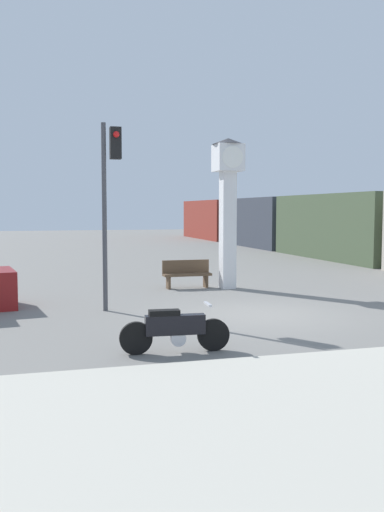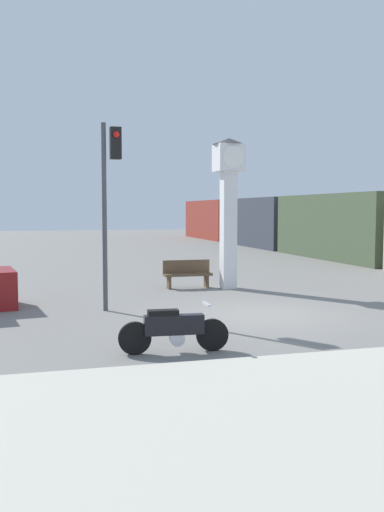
# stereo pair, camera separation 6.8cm
# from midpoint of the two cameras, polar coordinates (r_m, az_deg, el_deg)

# --- Properties ---
(ground_plane) EXTENTS (120.00, 120.00, 0.00)m
(ground_plane) POSITION_cam_midpoint_polar(r_m,az_deg,el_deg) (14.25, 7.09, -5.85)
(ground_plane) COLOR slate
(motorcycle) EXTENTS (2.02, 0.44, 0.89)m
(motorcycle) POSITION_cam_midpoint_polar(r_m,az_deg,el_deg) (10.39, -1.66, -7.34)
(motorcycle) COLOR black
(motorcycle) RESTS_ON ground_plane
(clock_tower) EXTENTS (1.04, 1.04, 4.90)m
(clock_tower) POSITION_cam_midpoint_polar(r_m,az_deg,el_deg) (18.73, 3.78, 6.57)
(clock_tower) COLOR white
(clock_tower) RESTS_ON ground_plane
(freight_train) EXTENTS (2.80, 43.12, 3.40)m
(freight_train) POSITION_cam_midpoint_polar(r_m,az_deg,el_deg) (36.01, 10.47, 3.16)
(freight_train) COLOR #ADA393
(freight_train) RESTS_ON ground_plane
(traffic_light) EXTENTS (0.50, 0.35, 4.76)m
(traffic_light) POSITION_cam_midpoint_polar(r_m,az_deg,el_deg) (14.67, -8.11, 7.19)
(traffic_light) COLOR #47474C
(traffic_light) RESTS_ON ground_plane
(bench) EXTENTS (1.60, 0.44, 0.92)m
(bench) POSITION_cam_midpoint_polar(r_m,az_deg,el_deg) (18.88, -0.37, -1.73)
(bench) COLOR brown
(bench) RESTS_ON ground_plane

